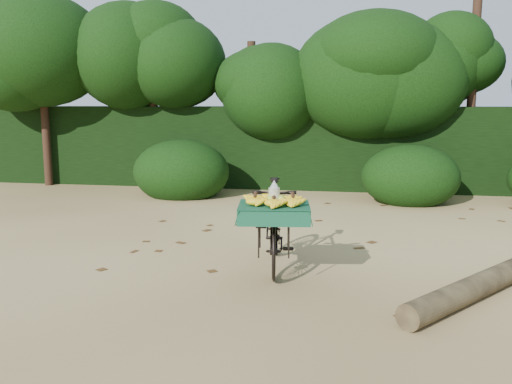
# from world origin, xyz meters

# --- Properties ---
(ground) EXTENTS (80.00, 80.00, 0.00)m
(ground) POSITION_xyz_m (0.00, 0.00, 0.00)
(ground) COLOR tan
(ground) RESTS_ON ground
(vendor_bicycle) EXTENTS (0.83, 1.81, 1.02)m
(vendor_bicycle) POSITION_xyz_m (-0.47, -0.15, 0.52)
(vendor_bicycle) COLOR black
(vendor_bicycle) RESTS_ON ground
(fallen_log) EXTENTS (2.27, 2.73, 0.24)m
(fallen_log) POSITION_xyz_m (1.92, -0.46, 0.12)
(fallen_log) COLOR brown
(fallen_log) RESTS_ON ground
(hedge_backdrop) EXTENTS (26.00, 1.80, 1.80)m
(hedge_backdrop) POSITION_xyz_m (0.00, 6.30, 0.90)
(hedge_backdrop) COLOR black
(hedge_backdrop) RESTS_ON ground
(tree_row) EXTENTS (14.50, 2.00, 4.00)m
(tree_row) POSITION_xyz_m (-0.65, 5.50, 2.00)
(tree_row) COLOR black
(tree_row) RESTS_ON ground
(bush_clumps) EXTENTS (8.80, 1.70, 0.90)m
(bush_clumps) POSITION_xyz_m (0.50, 4.30, 0.45)
(bush_clumps) COLOR black
(bush_clumps) RESTS_ON ground
(leaf_litter) EXTENTS (7.00, 7.30, 0.01)m
(leaf_litter) POSITION_xyz_m (0.00, 0.65, 0.01)
(leaf_litter) COLOR #503215
(leaf_litter) RESTS_ON ground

